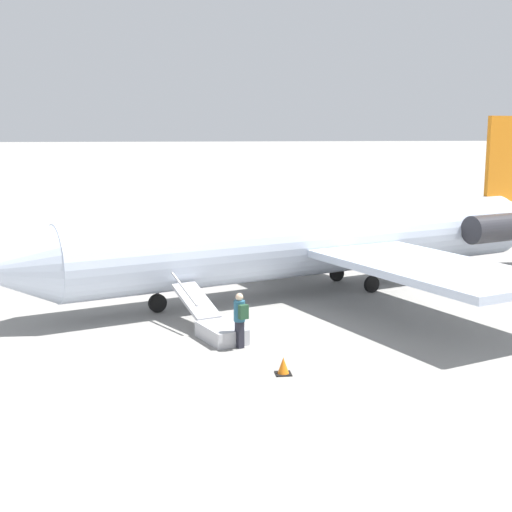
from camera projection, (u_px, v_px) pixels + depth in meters
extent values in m
plane|color=gray|center=(312.00, 292.00, 29.70)|extent=(600.00, 600.00, 0.00)
cylinder|color=silver|center=(313.00, 241.00, 29.32)|extent=(20.65, 10.32, 2.78)
cone|color=silver|center=(8.00, 269.00, 23.61)|extent=(3.84, 3.65, 2.72)
cube|color=silver|center=(430.00, 268.00, 24.83)|extent=(7.38, 9.87, 0.28)
cube|color=silver|center=(266.00, 227.00, 34.87)|extent=(7.38, 9.87, 0.28)
cylinder|color=#2D2D33|center=(499.00, 228.00, 31.64)|extent=(3.56, 2.38, 1.25)
cylinder|color=#2D2D33|center=(437.00, 218.00, 35.01)|extent=(3.56, 2.38, 1.25)
cylinder|color=black|center=(158.00, 303.00, 26.40)|extent=(0.70, 0.41, 0.69)
cylinder|color=#2D2D33|center=(157.00, 291.00, 26.32)|extent=(0.12, 0.12, 0.22)
cylinder|color=black|center=(372.00, 284.00, 29.56)|extent=(0.70, 0.41, 0.69)
cylinder|color=#2D2D33|center=(372.00, 274.00, 29.48)|extent=(0.12, 0.12, 0.22)
cylinder|color=black|center=(337.00, 273.00, 31.72)|extent=(0.70, 0.41, 0.69)
cylinder|color=#2D2D33|center=(337.00, 264.00, 31.64)|extent=(0.12, 0.12, 0.22)
cube|color=#B2B2B7|center=(222.00, 333.00, 22.92)|extent=(1.68, 2.08, 0.50)
cube|color=#B2B2B7|center=(196.00, 301.00, 24.54)|extent=(1.66, 2.41, 0.86)
cube|color=#B2B2B7|center=(184.00, 288.00, 24.23)|extent=(0.87, 2.09, 0.81)
cube|color=#23232D|center=(240.00, 334.00, 22.16)|extent=(0.29, 0.33, 0.85)
cylinder|color=#265972|center=(239.00, 311.00, 22.02)|extent=(0.36, 0.36, 0.65)
sphere|color=beige|center=(239.00, 297.00, 21.94)|extent=(0.24, 0.24, 0.24)
cube|color=#23472D|center=(243.00, 312.00, 21.78)|extent=(0.33, 0.27, 0.44)
cube|color=black|center=(283.00, 374.00, 19.83)|extent=(0.44, 0.44, 0.03)
cone|color=orange|center=(283.00, 366.00, 19.79)|extent=(0.34, 0.34, 0.49)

